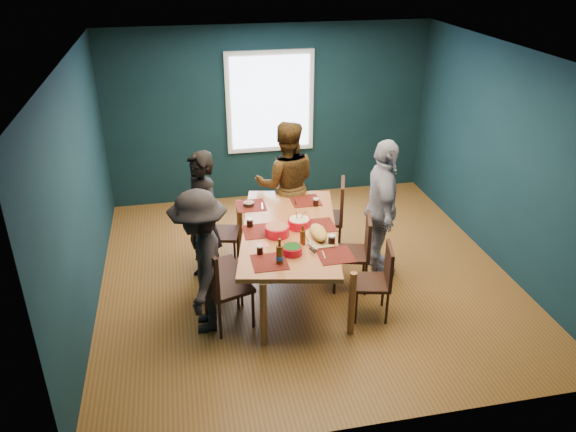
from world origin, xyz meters
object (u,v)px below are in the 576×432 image
chair_right_mid (359,247)px  cutting_board (318,234)px  chair_left_far (214,227)px  person_far_left (203,219)px  chair_right_near (379,276)px  bowl_dumpling (299,223)px  chair_right_far (333,212)px  bowl_salad (277,230)px  chair_left_mid (213,263)px  chair_left_near (220,281)px  person_back (286,184)px  dining_table (289,234)px  bowl_herbs (292,250)px  person_right (382,209)px  person_near_left (201,262)px

chair_right_mid → cutting_board: bearing=-147.6°
chair_left_far → person_far_left: bearing=-101.7°
chair_right_near → bowl_dumpling: size_ratio=3.32×
chair_right_far → chair_right_near: 1.48m
chair_right_far → bowl_salad: bearing=-118.3°
chair_right_mid → chair_right_near: (0.05, -0.59, -0.04)m
chair_left_mid → person_far_left: person_far_left is taller
person_far_left → bowl_dumpling: (1.08, -0.39, 0.04)m
chair_left_near → bowl_dumpling: (0.98, 0.60, 0.29)m
chair_left_mid → person_back: 1.70m
dining_table → cutting_board: bearing=-36.7°
dining_table → bowl_herbs: bearing=-87.0°
chair_left_mid → chair_right_near: chair_left_mid is taller
cutting_board → person_back: bearing=91.7°
bowl_salad → person_far_left: bearing=146.5°
chair_right_near → person_right: (0.33, 0.89, 0.36)m
chair_right_near → cutting_board: size_ratio=1.45×
chair_left_far → person_back: (1.01, 0.41, 0.32)m
person_near_left → bowl_salad: bearing=119.6°
person_near_left → cutting_board: 1.33m
chair_left_mid → chair_right_far: (1.64, 0.88, 0.06)m
cutting_board → chair_left_far: bearing=135.3°
chair_right_mid → bowl_herbs: chair_right_mid is taller
chair_right_mid → chair_left_near: bearing=-149.5°
chair_left_near → bowl_salad: size_ratio=3.61×
chair_left_near → person_back: (1.06, 1.72, 0.29)m
chair_right_far → bowl_dumpling: size_ratio=3.89×
dining_table → chair_left_far: 1.11m
person_back → chair_right_far: bearing=153.3°
bowl_herbs → chair_left_mid: bearing=151.6°
chair_left_mid → cutting_board: cutting_board is taller
chair_left_mid → person_near_left: size_ratio=0.58×
chair_left_far → person_near_left: size_ratio=0.58×
person_near_left → cutting_board: (1.31, 0.24, 0.07)m
chair_left_near → bowl_dumpling: bowl_dumpling is taller
chair_right_mid → person_back: (-0.62, 1.27, 0.32)m
chair_left_mid → chair_right_near: 1.85m
bowl_dumpling → bowl_herbs: bowl_dumpling is taller
bowl_dumpling → cutting_board: 0.34m
chair_left_far → bowl_herbs: bearing=-48.0°
person_right → person_near_left: size_ratio=1.09×
person_back → bowl_salad: size_ratio=6.29×
chair_left_far → person_back: size_ratio=0.54×
chair_right_far → chair_right_mid: chair_right_far is taller
chair_right_mid → bowl_herbs: 1.04m
chair_left_far → bowl_dumpling: size_ratio=3.55×
bowl_salad → dining_table: bearing=37.3°
chair_right_near → person_near_left: size_ratio=0.54×
person_back → cutting_board: (0.08, -1.43, 0.01)m
chair_right_mid → bowl_dumpling: bearing=-176.3°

